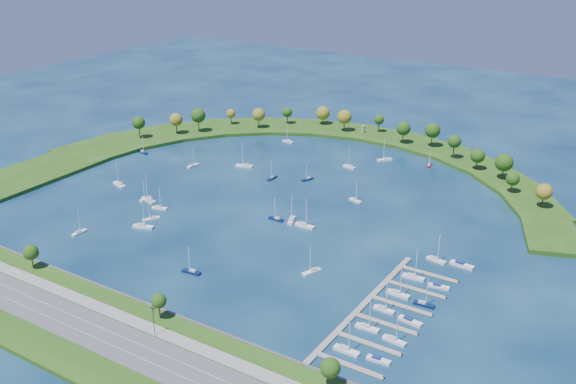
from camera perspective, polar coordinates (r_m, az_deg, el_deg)
The scene contains 40 objects.
ground at distance 319.66m, azimuth -1.24°, elevation -0.77°, with size 700.00×700.00×0.00m, color #072041.
south_shoreline at distance 238.61m, azimuth -18.00°, elevation -10.42°, with size 420.00×43.10×11.60m.
breakwater at distance 381.24m, azimuth -3.02°, elevation 3.29°, with size 286.74×247.64×2.00m.
breakwater_trees at distance 390.93m, azimuth 4.94°, elevation 5.25°, with size 239.00×95.43×14.95m.
harbor_tower at distance 417.83m, azimuth 6.44°, elevation 5.39°, with size 2.60×2.60×4.49m.
dock_system at distance 235.61m, azimuth 8.08°, elevation -10.06°, with size 24.28×82.00×1.60m.
moored_boat_0 at distance 298.75m, azimuth -12.33°, elevation -2.86°, with size 9.54×5.55×13.54m.
moored_boat_1 at distance 297.77m, azimuth 0.29°, elevation -2.39°, with size 5.23×8.57×12.21m.
moored_boat_2 at distance 403.57m, azimuth 0.01°, elevation 4.40°, with size 7.58×2.69×10.93m.
moored_boat_3 at distance 292.78m, azimuth 1.43°, elevation -2.85°, with size 9.13×2.59×13.41m.
moored_boat_4 at distance 347.91m, azimuth -14.26°, elevation 0.67°, with size 9.72×5.50×13.77m.
moored_boat_5 at distance 327.84m, azimuth -12.12°, elevation -0.52°, with size 2.37×6.81×9.83m.
moored_boat_6 at distance 344.77m, azimuth 1.70°, elevation 1.16°, with size 4.32×7.07×10.07m.
moored_boat_7 at distance 376.22m, azimuth 8.30°, elevation 2.80°, with size 7.49×7.89×12.51m.
moored_boat_8 at distance 258.89m, azimuth -8.28°, elevation -6.73°, with size 7.82×3.14×11.17m.
moored_boat_9 at distance 299.25m, azimuth -1.02°, elevation -2.28°, with size 7.29×2.08×10.70m.
moored_boat_10 at distance 346.18m, azimuth -1.37°, elevation 1.26°, with size 2.08×7.10×10.40m.
moored_boat_11 at distance 363.17m, azimuth 5.29°, elevation 2.21°, with size 8.08×3.95×11.45m.
moored_boat_12 at distance 325.72m, azimuth -11.86°, elevation -0.63°, with size 9.44×4.75×13.36m.
moored_boat_13 at distance 393.51m, azimuth -12.31°, elevation 3.39°, with size 7.21×3.62×10.20m.
moored_boat_14 at distance 316.15m, azimuth -10.96°, elevation -1.30°, with size 7.68×4.29×10.89m.
moored_boat_15 at distance 320.35m, azimuth 5.79°, elevation -0.66°, with size 7.32×4.08×10.37m.
moored_boat_16 at distance 363.79m, azimuth -3.77°, elevation 2.30°, with size 9.46×5.62×13.44m.
moored_boat_17 at distance 300.58m, azimuth -17.45°, elevation -3.27°, with size 2.22×7.18×10.47m.
moored_boat_18 at distance 367.18m, azimuth -8.14°, elevation 2.30°, with size 3.15×7.86×11.24m.
moored_boat_19 at distance 372.14m, azimuth 12.00°, elevation 2.30°, with size 3.17×6.80×9.65m.
moored_boat_20 at distance 256.42m, azimuth 2.05°, elevation -6.78°, with size 5.03×8.35×11.88m.
moored_boat_21 at distance 305.62m, azimuth -11.64°, elevation -2.21°, with size 5.62×7.83×11.38m.
docked_boat_0 at distance 214.78m, azimuth 5.03°, elevation -13.30°, with size 8.72×2.64×12.73m.
docked_boat_1 at distance 212.24m, azimuth 7.75°, elevation -14.06°, with size 7.75×2.68×1.55m.
docked_boat_2 at distance 225.73m, azimuth 6.80°, elevation -11.42°, with size 8.28×2.65×12.04m.
docked_boat_3 at distance 220.95m, azimuth 9.09°, elevation -12.40°, with size 8.24×3.05×11.83m.
docked_boat_4 at distance 235.90m, azimuth 8.23°, elevation -9.87°, with size 7.83×2.47×11.39m.
docked_boat_5 at distance 231.35m, azimuth 10.42°, elevation -10.81°, with size 8.83×3.52×1.75m.
docked_boat_6 at distance 245.32m, azimuth 9.40°, elevation -8.56°, with size 8.82×2.79×12.83m.
docked_boat_7 at distance 241.13m, azimuth 11.58°, elevation -9.35°, with size 7.67×2.62×11.09m.
docked_boat_8 at distance 256.97m, azimuth 10.69°, elevation -7.13°, with size 8.65×2.90×12.53m.
docked_boat_9 at distance 253.11m, azimuth 12.78°, elevation -7.89°, with size 7.95×3.18×1.58m.
docked_boat_10 at distance 270.92m, azimuth 12.59°, elevation -5.66°, with size 8.30×3.42×11.84m.
docked_boat_11 at distance 269.65m, azimuth 14.67°, elevation -6.05°, with size 9.73×3.55×1.94m.
Camera 1 is at (162.67, -244.48, 126.29)m, focal length 41.47 mm.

